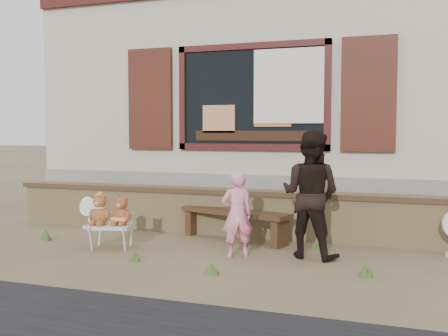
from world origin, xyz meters
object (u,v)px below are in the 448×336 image
at_px(bench, 235,218).
at_px(child, 237,214).
at_px(teddy_bear_left, 100,209).
at_px(teddy_bear_right, 122,210).
at_px(adult, 310,194).
at_px(folding_chair, 111,227).

height_order(bench, child, child).
relative_size(bench, teddy_bear_left, 4.14).
relative_size(teddy_bear_right, child, 0.37).
height_order(child, adult, adult).
bearing_deg(child, folding_chair, -26.88).
distance_m(bench, adult, 1.38).
distance_m(teddy_bear_right, child, 1.53).
bearing_deg(adult, bench, -15.79).
bearing_deg(child, adult, 168.37).
xyz_separation_m(bench, folding_chair, (-1.34, -0.99, -0.03)).
bearing_deg(bench, adult, -11.04).
bearing_deg(bench, teddy_bear_right, -124.24).
bearing_deg(folding_chair, teddy_bear_right, 0.00).
distance_m(child, adult, 0.90).
distance_m(teddy_bear_left, teddy_bear_right, 0.28).
bearing_deg(bench, folding_chair, -126.06).
height_order(bench, folding_chair, bench).
distance_m(folding_chair, adult, 2.56).
relative_size(folding_chair, child, 0.58).
xyz_separation_m(teddy_bear_left, child, (1.80, 0.13, 0.00)).
height_order(teddy_bear_left, teddy_bear_right, teddy_bear_left).
distance_m(bench, folding_chair, 1.67).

